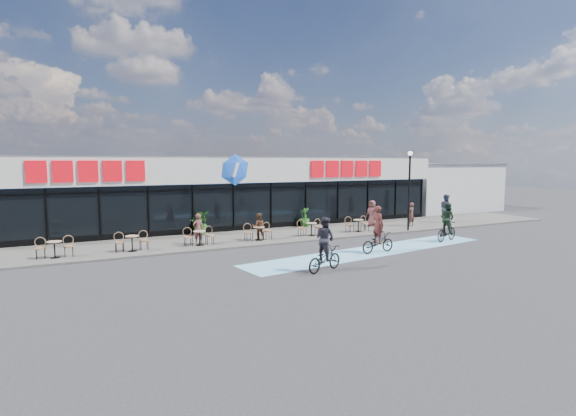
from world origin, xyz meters
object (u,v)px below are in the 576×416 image
Objects in this scene: patron_right at (259,227)px; pedestrian_c at (411,214)px; potted_plant_left at (202,223)px; pedestrian_a at (372,213)px; patron_left at (198,229)px; pedestrian_b at (446,208)px; potted_plant_mid at (200,223)px; lamp_post at (409,183)px; cyclist_b at (447,226)px; cyclist_a at (378,237)px; potted_plant_right at (304,217)px.

pedestrian_c is (10.84, 0.21, 0.05)m from patron_right.
pedestrian_c is at bearing -12.51° from potted_plant_left.
potted_plant_left is 0.80× the size of pedestrian_a.
pedestrian_b reaches higher than patron_left.
potted_plant_mid is at bearing -122.99° from patron_left.
cyclist_b is at bearing -96.27° from lamp_post.
cyclist_a is at bearing -53.62° from potted_plant_mid.
potted_plant_mid is at bearing -179.53° from potted_plant_right.
patron_left is at bearing 141.88° from cyclist_a.
patron_right is at bearing -97.15° from pedestrian_a.
pedestrian_b is at bearing 164.93° from patron_left.
cyclist_a reaches higher than pedestrian_a.
potted_plant_mid is (-11.82, 4.23, -2.23)m from lamp_post.
cyclist_a is 1.08× the size of cyclist_b.
lamp_post is at bearing 120.10° from pedestrian_b.
potted_plant_mid is at bearing 126.38° from cyclist_a.
lamp_post is at bearing -41.32° from potted_plant_right.
pedestrian_a is (3.94, -1.91, 0.24)m from potted_plant_right.
cyclist_b reaches higher than potted_plant_mid.
patron_left is (-0.88, -2.86, 0.13)m from potted_plant_mid.
cyclist_a is at bearing -51.24° from pedestrian_a.
patron_right is at bearing -53.31° from potted_plant_mid.
cyclist_a is (-5.61, -4.19, -2.24)m from lamp_post.
potted_plant_right is 5.60m from patron_right.
pedestrian_a is at bearing 169.05° from patron_left.
pedestrian_c is at bearing 69.69° from cyclist_b.
patron_right is at bearing -145.00° from potted_plant_right.
pedestrian_b is (16.52, -2.58, 0.29)m from potted_plant_left.
pedestrian_c reaches higher than potted_plant_mid.
cyclist_b is at bearing 142.84° from patron_left.
patron_left is at bearing 10.55° from patron_right.
patron_left is 13.22m from cyclist_b.
lamp_post reaches higher than pedestrian_a.
lamp_post is at bearing 36.79° from cyclist_a.
potted_plant_mid is 11.04m from pedestrian_a.
patron_right is 8.63m from pedestrian_a.
lamp_post is at bearing 5.61° from pedestrian_a.
pedestrian_b is at bearing 66.55° from pedestrian_a.
pedestrian_a is (10.88, -1.85, 0.19)m from potted_plant_mid.
cyclist_b reaches higher than patron_right.
cyclist_b is at bearing 169.32° from patron_right.
potted_plant_right is 0.72× the size of pedestrian_a.
pedestrian_c is (13.19, -2.94, 0.11)m from potted_plant_mid.
pedestrian_b is at bearing -8.88° from potted_plant_left.
potted_plant_mid is 13.51m from pedestrian_c.
patron_left is 11.81m from pedestrian_a.
pedestrian_a is 2.55m from pedestrian_c.
cyclist_b is (0.56, -5.81, -0.09)m from pedestrian_a.
pedestrian_a reaches higher than potted_plant_right.
potted_plant_left is at bearing 126.03° from cyclist_a.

